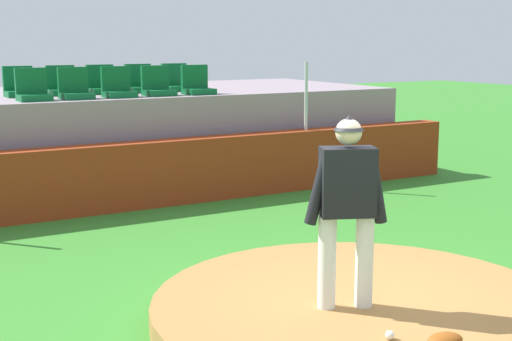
{
  "coord_description": "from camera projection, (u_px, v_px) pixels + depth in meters",
  "views": [
    {
      "loc": [
        -3.96,
        -4.98,
        2.58
      ],
      "look_at": [
        0.0,
        1.92,
        1.14
      ],
      "focal_mm": 50.78,
      "sensor_mm": 36.0,
      "label": 1
    }
  ],
  "objects": [
    {
      "name": "stadium_chair_9",
      "position": [
        176.0,
        82.0,
        13.28
      ],
      "size": [
        0.48,
        0.44,
        0.5
      ],
      "rotation": [
        0.0,
        0.0,
        3.14
      ],
      "color": "#0B5929",
      "rests_on": "bleacher_platform"
    },
    {
      "name": "baseball",
      "position": [
        390.0,
        335.0,
        5.72
      ],
      "size": [
        0.07,
        0.07,
        0.07
      ],
      "primitive_type": "sphere",
      "color": "white",
      "rests_on": "pitchers_mound"
    },
    {
      "name": "pitcher",
      "position": [
        347.0,
        198.0,
        6.26
      ],
      "size": [
        0.72,
        0.41,
        1.71
      ],
      "rotation": [
        0.0,
        0.0,
        -0.41
      ],
      "color": "silver",
      "rests_on": "pitchers_mound"
    },
    {
      "name": "stadium_chair_7",
      "position": [
        102.0,
        85.0,
        12.61
      ],
      "size": [
        0.48,
        0.44,
        0.5
      ],
      "rotation": [
        0.0,
        0.0,
        3.14
      ],
      "color": "#0B5929",
      "rests_on": "bleacher_platform"
    },
    {
      "name": "stadium_chair_3",
      "position": [
        157.0,
        86.0,
        12.17
      ],
      "size": [
        0.48,
        0.44,
        0.5
      ],
      "rotation": [
        0.0,
        0.0,
        3.14
      ],
      "color": "#0B5929",
      "rests_on": "bleacher_platform"
    },
    {
      "name": "fielding_glove",
      "position": [
        445.0,
        340.0,
        5.58
      ],
      "size": [
        0.32,
        0.23,
        0.11
      ],
      "primitive_type": "ellipsoid",
      "rotation": [
        0.0,
        0.0,
        3.05
      ],
      "color": "brown",
      "rests_on": "pitchers_mound"
    },
    {
      "name": "stadium_chair_5",
      "position": [
        20.0,
        87.0,
        11.94
      ],
      "size": [
        0.48,
        0.44,
        0.5
      ],
      "rotation": [
        0.0,
        0.0,
        3.14
      ],
      "color": "#0B5929",
      "rests_on": "bleacher_platform"
    },
    {
      "name": "ground_plane",
      "position": [
        360.0,
        324.0,
        6.65
      ],
      "size": [
        60.0,
        60.0,
        0.0
      ],
      "primitive_type": "plane",
      "color": "#337D28"
    },
    {
      "name": "fence_post_right",
      "position": [
        306.0,
        96.0,
        12.54
      ],
      "size": [
        0.06,
        0.06,
        1.19
      ],
      "primitive_type": "cylinder",
      "color": "silver",
      "rests_on": "brick_barrier"
    },
    {
      "name": "stadium_chair_4",
      "position": [
        197.0,
        85.0,
        12.48
      ],
      "size": [
        0.48,
        0.44,
        0.5
      ],
      "rotation": [
        0.0,
        0.0,
        3.14
      ],
      "color": "#0B5929",
      "rests_on": "bleacher_platform"
    },
    {
      "name": "stadium_chair_1",
      "position": [
        75.0,
        89.0,
        11.47
      ],
      "size": [
        0.48,
        0.44,
        0.5
      ],
      "rotation": [
        0.0,
        0.0,
        3.14
      ],
      "color": "#0B5929",
      "rests_on": "bleacher_platform"
    },
    {
      "name": "stadium_chair_2",
      "position": [
        118.0,
        88.0,
        11.82
      ],
      "size": [
        0.48,
        0.44,
        0.5
      ],
      "rotation": [
        0.0,
        0.0,
        3.14
      ],
      "color": "#0B5929",
      "rests_on": "bleacher_platform"
    },
    {
      "name": "bleacher_platform",
      "position": [
        93.0,
        136.0,
        13.32
      ],
      "size": [
        10.86,
        4.14,
        1.66
      ],
      "primitive_type": "cube",
      "color": "gray",
      "rests_on": "ground_plane"
    },
    {
      "name": "brick_barrier",
      "position": [
        142.0,
        175.0,
        11.25
      ],
      "size": [
        12.01,
        0.4,
        1.03
      ],
      "primitive_type": "cube",
      "color": "maroon",
      "rests_on": "ground_plane"
    },
    {
      "name": "stadium_chair_6",
      "position": [
        62.0,
        86.0,
        12.28
      ],
      "size": [
        0.48,
        0.44,
        0.5
      ],
      "rotation": [
        0.0,
        0.0,
        3.14
      ],
      "color": "#0B5929",
      "rests_on": "bleacher_platform"
    },
    {
      "name": "stadium_chair_0",
      "position": [
        33.0,
        90.0,
        11.15
      ],
      "size": [
        0.48,
        0.44,
        0.5
      ],
      "rotation": [
        0.0,
        0.0,
        3.14
      ],
      "color": "#0B5929",
      "rests_on": "bleacher_platform"
    },
    {
      "name": "pitchers_mound",
      "position": [
        360.0,
        312.0,
        6.63
      ],
      "size": [
        3.84,
        3.84,
        0.24
      ],
      "primitive_type": "cylinder",
      "color": "#9E6E3A",
      "rests_on": "ground_plane"
    },
    {
      "name": "stadium_chair_8",
      "position": [
        140.0,
        83.0,
        12.96
      ],
      "size": [
        0.48,
        0.44,
        0.5
      ],
      "rotation": [
        0.0,
        0.0,
        3.14
      ],
      "color": "#0B5929",
      "rests_on": "bleacher_platform"
    }
  ]
}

